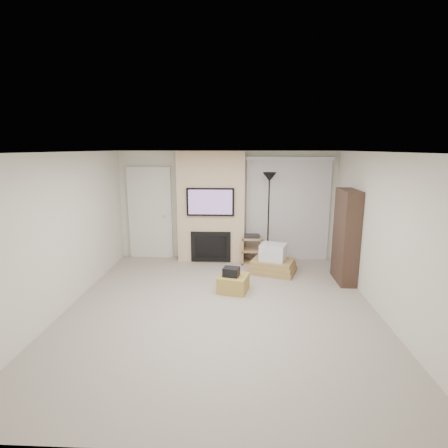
{
  "coord_description": "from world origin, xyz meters",
  "views": [
    {
      "loc": [
        0.29,
        -5.25,
        2.56
      ],
      "look_at": [
        0.0,
        1.2,
        1.15
      ],
      "focal_mm": 28.0,
      "sensor_mm": 36.0,
      "label": 1
    }
  ],
  "objects_px": {
    "floor_lamp": "(269,193)",
    "box_stack": "(273,262)",
    "bookshelf": "(346,236)",
    "av_stand": "(251,248)",
    "ottoman": "(233,283)"
  },
  "relations": [
    {
      "from": "ottoman",
      "to": "box_stack",
      "type": "relative_size",
      "value": 0.46
    },
    {
      "from": "bookshelf",
      "to": "floor_lamp",
      "type": "bearing_deg",
      "value": 145.03
    },
    {
      "from": "ottoman",
      "to": "av_stand",
      "type": "relative_size",
      "value": 0.76
    },
    {
      "from": "ottoman",
      "to": "floor_lamp",
      "type": "height_order",
      "value": "floor_lamp"
    },
    {
      "from": "bookshelf",
      "to": "av_stand",
      "type": "bearing_deg",
      "value": 150.1
    },
    {
      "from": "ottoman",
      "to": "floor_lamp",
      "type": "distance_m",
      "value": 2.29
    },
    {
      "from": "ottoman",
      "to": "floor_lamp",
      "type": "relative_size",
      "value": 0.24
    },
    {
      "from": "ottoman",
      "to": "av_stand",
      "type": "bearing_deg",
      "value": 76.83
    },
    {
      "from": "floor_lamp",
      "to": "bookshelf",
      "type": "xyz_separation_m",
      "value": [
        1.41,
        -0.99,
        -0.71
      ]
    },
    {
      "from": "box_stack",
      "to": "bookshelf",
      "type": "relative_size",
      "value": 0.6
    },
    {
      "from": "bookshelf",
      "to": "ottoman",
      "type": "bearing_deg",
      "value": -164.24
    },
    {
      "from": "floor_lamp",
      "to": "box_stack",
      "type": "height_order",
      "value": "floor_lamp"
    },
    {
      "from": "floor_lamp",
      "to": "box_stack",
      "type": "xyz_separation_m",
      "value": [
        0.07,
        -0.57,
        -1.38
      ]
    },
    {
      "from": "av_stand",
      "to": "box_stack",
      "type": "height_order",
      "value": "av_stand"
    },
    {
      "from": "ottoman",
      "to": "floor_lamp",
      "type": "bearing_deg",
      "value": 65.12
    }
  ]
}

